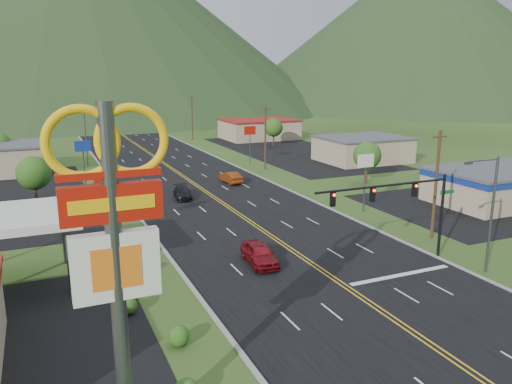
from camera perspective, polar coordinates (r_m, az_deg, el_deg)
name	(u,v)px	position (r m, az deg, el deg)	size (l,w,h in m)	color
ground	(478,377)	(29.01, 24.08, -18.79)	(500.00, 500.00, 0.00)	#2B3E16
road	(478,377)	(29.01, 24.08, -18.79)	(20.00, 460.00, 0.04)	black
pylon_sign	(114,232)	(18.83, -15.97, -4.44)	(4.32, 0.60, 14.00)	#59595E
traffic_signal	(404,199)	(40.51, 16.52, -0.82)	(13.10, 0.43, 7.00)	black
streetlight_east	(489,207)	(41.05, 25.13, -1.58)	(3.28, 0.25, 9.00)	#59595E
streetlight_west	(88,134)	(86.72, -18.68, 6.29)	(3.28, 0.25, 9.00)	#59595E
gas_canopy	(3,220)	(39.26, -26.97, -2.89)	(10.00, 8.00, 5.30)	white
building_east_near	(499,184)	(65.17, 26.06, 0.86)	(15.40, 10.40, 4.10)	tan
building_east_mid	(362,149)	(88.33, 12.07, 4.83)	(14.40, 11.40, 4.30)	tan
building_east_far	(259,129)	(116.58, 0.34, 7.20)	(16.40, 12.40, 4.50)	tan
pole_sign_west_a	(105,185)	(47.18, -16.84, 0.78)	(2.00, 0.18, 6.40)	#59595E
pole_sign_west_b	(83,151)	(68.75, -19.17, 4.44)	(2.00, 0.18, 6.40)	#59595E
pole_sign_east_a	(365,167)	(55.28, 12.40, 2.84)	(2.00, 0.18, 6.40)	#59595E
pole_sign_east_b	(250,134)	(82.98, -0.69, 6.61)	(2.00, 0.18, 6.40)	#59595E
tree_west_a	(34,173)	(61.84, -24.05, 1.99)	(3.84, 3.84, 5.82)	#382314
tree_east_a	(367,156)	(70.26, 12.59, 4.08)	(3.84, 3.84, 5.82)	#382314
tree_east_b	(274,127)	(104.74, 2.03, 7.38)	(3.84, 3.84, 5.82)	#382314
utility_pole_a	(436,184)	(48.06, 19.87, 0.87)	(1.60, 0.28, 10.00)	#382314
utility_pole_b	(265,137)	(78.63, 1.08, 6.28)	(1.60, 0.28, 10.00)	#382314
utility_pole_c	(192,117)	(115.98, -7.31, 8.48)	(1.60, 0.28, 10.00)	#382314
utility_pole_d	(154,107)	(154.66, -11.60, 9.53)	(1.60, 0.28, 10.00)	#382314
mountain_n	(74,6)	(238.23, -20.08, 19.31)	(220.00, 220.00, 85.00)	#1A3618
mountain_ne	(419,29)	(255.30, 18.12, 17.31)	(180.00, 180.00, 70.00)	#1A3618
car_red_near	(259,254)	(40.09, 0.39, -7.10)	(2.01, 5.00, 1.70)	maroon
car_dark_mid	(183,193)	(61.38, -8.39, -0.12)	(1.91, 4.70, 1.37)	black
car_red_far	(231,178)	(69.40, -2.91, 1.66)	(1.64, 4.72, 1.55)	maroon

